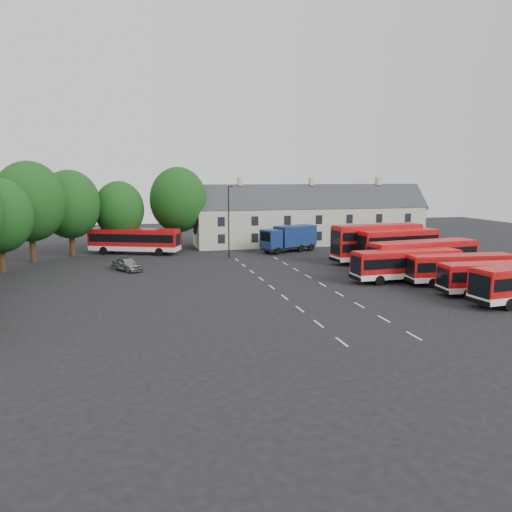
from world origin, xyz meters
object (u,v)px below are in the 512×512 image
at_px(bus_dd_south, 398,245).
at_px(silver_car, 127,264).
at_px(lamppost, 229,220).
at_px(box_truck, 289,237).

height_order(bus_dd_south, silver_car, bus_dd_south).
distance_m(bus_dd_south, lamppost, 20.65).
bearing_deg(box_truck, lamppost, 177.11).
height_order(box_truck, lamppost, lamppost).
xyz_separation_m(bus_dd_south, lamppost, (-18.08, 9.67, 2.49)).
xyz_separation_m(box_truck, silver_car, (-21.42, -9.06, -1.25)).
relative_size(bus_dd_south, box_truck, 1.20).
height_order(bus_dd_south, lamppost, lamppost).
distance_m(box_truck, silver_car, 23.29).
distance_m(silver_car, lamppost, 14.37).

